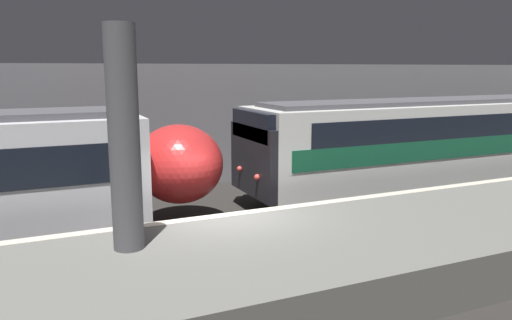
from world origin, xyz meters
The scene contains 5 objects.
ground_plane centered at (0.00, 0.00, 0.00)m, with size 120.00×120.00×0.00m, color #282623.
platform centered at (0.00, -2.24, 0.50)m, with size 40.00×4.48×1.01m.
station_rear_barrier centered at (0.00, 7.19, 2.25)m, with size 50.00×0.15×4.50m.
support_pillar_near centered at (-2.52, -1.41, 3.07)m, with size 0.57×0.57×4.13m.
train_boxy centered at (11.90, 2.73, 1.69)m, with size 20.42×2.94×3.30m.
Camera 1 is at (-4.02, -10.55, 4.35)m, focal length 35.00 mm.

